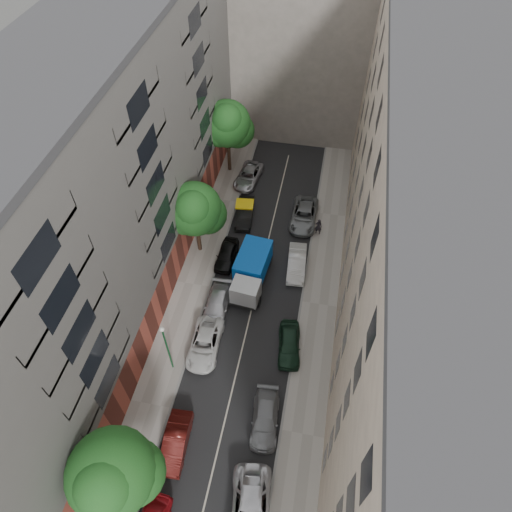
% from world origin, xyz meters
% --- Properties ---
extents(ground, '(120.00, 120.00, 0.00)m').
position_xyz_m(ground, '(0.00, 0.00, 0.00)').
color(ground, '#4C4C49').
rests_on(ground, ground).
extents(road_surface, '(8.00, 44.00, 0.02)m').
position_xyz_m(road_surface, '(0.00, 0.00, 0.01)').
color(road_surface, black).
rests_on(road_surface, ground).
extents(sidewalk_left, '(3.00, 44.00, 0.15)m').
position_xyz_m(sidewalk_left, '(-5.50, 0.00, 0.07)').
color(sidewalk_left, gray).
rests_on(sidewalk_left, ground).
extents(sidewalk_right, '(3.00, 44.00, 0.15)m').
position_xyz_m(sidewalk_right, '(5.50, 0.00, 0.07)').
color(sidewalk_right, gray).
rests_on(sidewalk_right, ground).
extents(building_left, '(8.00, 44.00, 20.00)m').
position_xyz_m(building_left, '(-11.00, 0.00, 10.00)').
color(building_left, '#53504D').
rests_on(building_left, ground).
extents(building_right, '(8.00, 44.00, 20.00)m').
position_xyz_m(building_right, '(11.00, 0.00, 10.00)').
color(building_right, beige).
rests_on(building_right, ground).
extents(building_endcap, '(18.00, 12.00, 18.00)m').
position_xyz_m(building_endcap, '(0.00, 28.00, 9.00)').
color(building_endcap, gray).
rests_on(building_endcap, ground).
extents(tarp_truck, '(2.92, 6.27, 2.81)m').
position_xyz_m(tarp_truck, '(-0.60, 1.28, 1.55)').
color(tarp_truck, black).
rests_on(tarp_truck, ground).
extents(car_left_1, '(1.76, 4.40, 1.42)m').
position_xyz_m(car_left_1, '(-2.80, -13.40, 0.71)').
color(car_left_1, '#4A110E').
rests_on(car_left_1, ground).
extents(car_left_2, '(2.49, 5.01, 1.37)m').
position_xyz_m(car_left_2, '(-2.85, -5.80, 0.68)').
color(car_left_2, silver).
rests_on(car_left_2, ground).
extents(car_left_3, '(2.06, 4.86, 1.40)m').
position_xyz_m(car_left_3, '(-2.80, -2.20, 0.70)').
color(car_left_3, '#B8B7BC').
rests_on(car_left_3, ground).
extents(car_left_4, '(1.70, 4.06, 1.37)m').
position_xyz_m(car_left_4, '(-3.31, 3.40, 0.69)').
color(car_left_4, black).
rests_on(car_left_4, ground).
extents(car_left_5, '(2.01, 4.55, 1.45)m').
position_xyz_m(car_left_5, '(-2.80, 9.00, 0.73)').
color(car_left_5, black).
rests_on(car_left_5, ground).
extents(car_left_6, '(2.79, 5.04, 1.34)m').
position_xyz_m(car_left_6, '(-3.60, 14.60, 0.67)').
color(car_left_6, silver).
rests_on(car_left_6, ground).
extents(car_right_0, '(3.24, 5.68, 1.49)m').
position_xyz_m(car_right_0, '(2.95, -16.41, 0.75)').
color(car_right_0, silver).
rests_on(car_right_0, ground).
extents(car_right_1, '(2.22, 4.65, 1.31)m').
position_xyz_m(car_right_1, '(2.80, -10.66, 0.65)').
color(car_right_1, slate).
rests_on(car_right_1, ground).
extents(car_right_2, '(2.21, 4.41, 1.44)m').
position_xyz_m(car_right_2, '(3.60, -4.60, 0.72)').
color(car_right_2, black).
rests_on(car_right_2, ground).
extents(car_right_3, '(1.89, 4.58, 1.48)m').
position_xyz_m(car_right_3, '(3.07, 3.60, 0.74)').
color(car_right_3, silver).
rests_on(car_right_3, ground).
extents(car_right_4, '(2.45, 5.27, 1.46)m').
position_xyz_m(car_right_4, '(2.95, 9.74, 0.73)').
color(car_right_4, slate).
rests_on(car_right_4, ground).
extents(tree_near, '(5.19, 4.90, 7.99)m').
position_xyz_m(tree_near, '(-4.50, -17.11, 5.42)').
color(tree_near, '#382619').
rests_on(tree_near, sidewalk_left).
extents(tree_mid, '(5.02, 4.71, 7.58)m').
position_xyz_m(tree_mid, '(-5.93, 3.96, 5.13)').
color(tree_mid, '#382619').
rests_on(tree_mid, sidewalk_left).
extents(tree_far, '(5.07, 4.77, 8.34)m').
position_xyz_m(tree_far, '(-5.87, 15.84, 5.74)').
color(tree_far, '#382619').
rests_on(tree_far, sidewalk_left).
extents(lamp_post, '(0.36, 0.36, 5.57)m').
position_xyz_m(lamp_post, '(-4.84, -7.88, 3.65)').
color(lamp_post, '#195A2E').
rests_on(lamp_post, sidewalk_left).
extents(pedestrian, '(0.71, 0.52, 1.80)m').
position_xyz_m(pedestrian, '(4.50, 8.17, 1.05)').
color(pedestrian, black).
rests_on(pedestrian, sidewalk_right).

